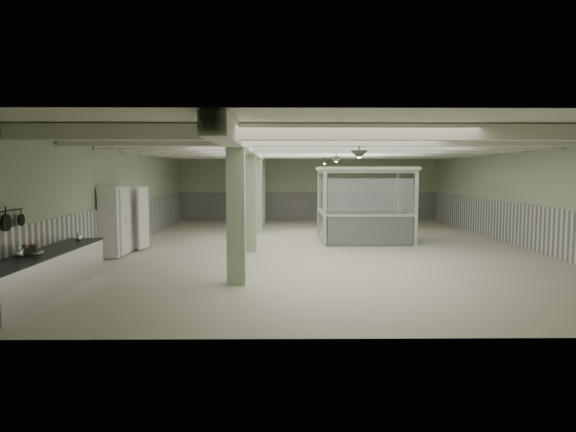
{
  "coord_description": "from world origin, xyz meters",
  "views": [
    {
      "loc": [
        -1.43,
        -17.89,
        2.63
      ],
      "look_at": [
        -1.25,
        -2.53,
        1.3
      ],
      "focal_mm": 32.0,
      "sensor_mm": 36.0,
      "label": 1
    }
  ],
  "objects_px": {
    "prep_counter": "(44,273)",
    "walkin_cooler": "(121,220)",
    "filing_cabinet": "(410,225)",
    "guard_booth": "(364,192)"
  },
  "relations": [
    {
      "from": "prep_counter",
      "to": "guard_booth",
      "type": "relative_size",
      "value": 1.42
    },
    {
      "from": "walkin_cooler",
      "to": "filing_cabinet",
      "type": "bearing_deg",
      "value": 15.36
    },
    {
      "from": "filing_cabinet",
      "to": "prep_counter",
      "type": "bearing_deg",
      "value": -141.89
    },
    {
      "from": "guard_booth",
      "to": "filing_cabinet",
      "type": "distance_m",
      "value": 2.12
    },
    {
      "from": "walkin_cooler",
      "to": "guard_booth",
      "type": "distance_m",
      "value": 8.8
    },
    {
      "from": "prep_counter",
      "to": "walkin_cooler",
      "type": "bearing_deg",
      "value": 90.86
    },
    {
      "from": "walkin_cooler",
      "to": "guard_booth",
      "type": "xyz_separation_m",
      "value": [
        8.3,
        2.84,
        0.8
      ]
    },
    {
      "from": "prep_counter",
      "to": "filing_cabinet",
      "type": "height_order",
      "value": "filing_cabinet"
    },
    {
      "from": "prep_counter",
      "to": "walkin_cooler",
      "type": "height_order",
      "value": "walkin_cooler"
    },
    {
      "from": "walkin_cooler",
      "to": "guard_booth",
      "type": "height_order",
      "value": "guard_booth"
    }
  ]
}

